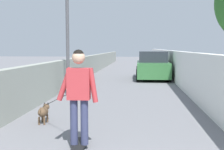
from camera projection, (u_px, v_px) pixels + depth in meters
name	position (u px, v px, depth m)	size (l,w,h in m)	color
ground_plane	(128.00, 79.00, 16.13)	(80.00, 80.00, 0.00)	slate
wall_left	(75.00, 70.00, 14.32)	(48.00, 0.30, 1.24)	#999E93
fence_right	(179.00, 68.00, 13.85)	(48.00, 0.30, 1.57)	white
lamp_post	(67.00, 21.00, 10.37)	(0.36, 0.36, 3.90)	#4C4C51
skateboard	(79.00, 145.00, 4.96)	(0.81, 0.22, 0.08)	black
person_skateboarder	(79.00, 90.00, 4.87)	(0.23, 0.71, 1.62)	#333859
dog	(44.00, 111.00, 6.65)	(1.92, 1.29, 1.06)	brown
car_near	(153.00, 66.00, 16.04)	(3.83, 1.80, 1.54)	#336B38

